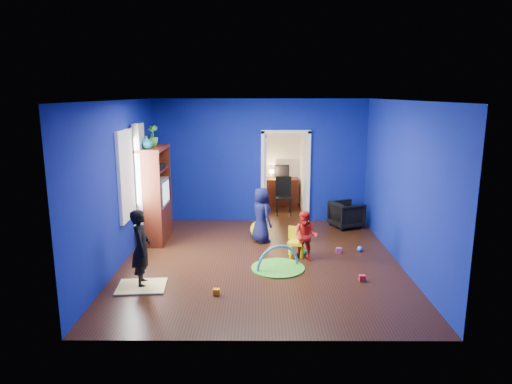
{
  "coord_description": "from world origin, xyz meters",
  "views": [
    {
      "loc": [
        -0.05,
        -7.9,
        3.02
      ],
      "look_at": [
        -0.09,
        0.4,
        1.21
      ],
      "focal_mm": 32.0,
      "sensor_mm": 36.0,
      "label": 1
    }
  ],
  "objects_px": {
    "crt_tv": "(155,192)",
    "kid_chair": "(296,244)",
    "child_black": "(141,248)",
    "tv_armoire": "(153,194)",
    "child_navy": "(261,215)",
    "toddler_red": "(305,236)",
    "play_mat": "(278,268)",
    "vase": "(147,142)",
    "hopper_ball": "(259,229)",
    "armchair": "(346,214)",
    "study_desk": "(282,192)",
    "folding_chair": "(284,197)"
  },
  "relations": [
    {
      "from": "toddler_red",
      "to": "crt_tv",
      "type": "xyz_separation_m",
      "value": [
        -3.0,
        1.19,
        0.56
      ]
    },
    {
      "from": "child_navy",
      "to": "crt_tv",
      "type": "bearing_deg",
      "value": 55.86
    },
    {
      "from": "armchair",
      "to": "folding_chair",
      "type": "xyz_separation_m",
      "value": [
        -1.38,
        1.1,
        0.16
      ]
    },
    {
      "from": "toddler_red",
      "to": "tv_armoire",
      "type": "relative_size",
      "value": 0.47
    },
    {
      "from": "toddler_red",
      "to": "hopper_ball",
      "type": "distance_m",
      "value": 1.6
    },
    {
      "from": "tv_armoire",
      "to": "kid_chair",
      "type": "bearing_deg",
      "value": -18.85
    },
    {
      "from": "vase",
      "to": "folding_chair",
      "type": "relative_size",
      "value": 0.27
    },
    {
      "from": "tv_armoire",
      "to": "hopper_ball",
      "type": "bearing_deg",
      "value": 3.56
    },
    {
      "from": "toddler_red",
      "to": "kid_chair",
      "type": "height_order",
      "value": "toddler_red"
    },
    {
      "from": "toddler_red",
      "to": "folding_chair",
      "type": "relative_size",
      "value": 1.01
    },
    {
      "from": "armchair",
      "to": "play_mat",
      "type": "height_order",
      "value": "armchair"
    },
    {
      "from": "child_navy",
      "to": "tv_armoire",
      "type": "xyz_separation_m",
      "value": [
        -2.24,
        0.11,
        0.41
      ]
    },
    {
      "from": "toddler_red",
      "to": "kid_chair",
      "type": "relative_size",
      "value": 1.86
    },
    {
      "from": "toddler_red",
      "to": "tv_armoire",
      "type": "distance_m",
      "value": 3.3
    },
    {
      "from": "tv_armoire",
      "to": "kid_chair",
      "type": "distance_m",
      "value": 3.14
    },
    {
      "from": "hopper_ball",
      "to": "folding_chair",
      "type": "height_order",
      "value": "folding_chair"
    },
    {
      "from": "toddler_red",
      "to": "kid_chair",
      "type": "bearing_deg",
      "value": 146.87
    },
    {
      "from": "hopper_ball",
      "to": "play_mat",
      "type": "xyz_separation_m",
      "value": [
        0.33,
        -1.74,
        -0.17
      ]
    },
    {
      "from": "child_navy",
      "to": "hopper_ball",
      "type": "distance_m",
      "value": 0.46
    },
    {
      "from": "tv_armoire",
      "to": "play_mat",
      "type": "bearing_deg",
      "value": -32.47
    },
    {
      "from": "child_black",
      "to": "hopper_ball",
      "type": "height_order",
      "value": "child_black"
    },
    {
      "from": "child_black",
      "to": "crt_tv",
      "type": "height_order",
      "value": "crt_tv"
    },
    {
      "from": "vase",
      "to": "child_navy",
      "type": "bearing_deg",
      "value": 4.75
    },
    {
      "from": "toddler_red",
      "to": "folding_chair",
      "type": "bearing_deg",
      "value": 113.82
    },
    {
      "from": "child_navy",
      "to": "tv_armoire",
      "type": "relative_size",
      "value": 0.58
    },
    {
      "from": "armchair",
      "to": "kid_chair",
      "type": "xyz_separation_m",
      "value": [
        -1.31,
        -1.94,
        -0.05
      ]
    },
    {
      "from": "kid_chair",
      "to": "study_desk",
      "type": "xyz_separation_m",
      "value": [
        -0.07,
        4.0,
        0.12
      ]
    },
    {
      "from": "vase",
      "to": "child_black",
      "type": "bearing_deg",
      "value": -80.97
    },
    {
      "from": "child_black",
      "to": "play_mat",
      "type": "bearing_deg",
      "value": -82.68
    },
    {
      "from": "kid_chair",
      "to": "folding_chair",
      "type": "bearing_deg",
      "value": 109.56
    },
    {
      "from": "crt_tv",
      "to": "kid_chair",
      "type": "height_order",
      "value": "crt_tv"
    },
    {
      "from": "play_mat",
      "to": "child_navy",
      "type": "bearing_deg",
      "value": 100.76
    },
    {
      "from": "play_mat",
      "to": "armchair",
      "type": "bearing_deg",
      "value": 56.71
    },
    {
      "from": "child_black",
      "to": "crt_tv",
      "type": "relative_size",
      "value": 1.79
    },
    {
      "from": "armchair",
      "to": "crt_tv",
      "type": "distance_m",
      "value": 4.33
    },
    {
      "from": "armchair",
      "to": "child_navy",
      "type": "xyz_separation_m",
      "value": [
        -1.96,
        -1.07,
        0.27
      ]
    },
    {
      "from": "study_desk",
      "to": "kid_chair",
      "type": "bearing_deg",
      "value": -89.05
    },
    {
      "from": "child_black",
      "to": "tv_armoire",
      "type": "bearing_deg",
      "value": -2.68
    },
    {
      "from": "child_black",
      "to": "hopper_ball",
      "type": "relative_size",
      "value": 3.37
    },
    {
      "from": "tv_armoire",
      "to": "vase",
      "type": "bearing_deg",
      "value": -90.0
    },
    {
      "from": "child_navy",
      "to": "play_mat",
      "type": "height_order",
      "value": "child_navy"
    },
    {
      "from": "child_black",
      "to": "toddler_red",
      "type": "distance_m",
      "value": 2.95
    },
    {
      "from": "vase",
      "to": "crt_tv",
      "type": "bearing_deg",
      "value": 82.41
    },
    {
      "from": "tv_armoire",
      "to": "crt_tv",
      "type": "relative_size",
      "value": 2.8
    },
    {
      "from": "play_mat",
      "to": "study_desk",
      "type": "bearing_deg",
      "value": 86.28
    },
    {
      "from": "armchair",
      "to": "folding_chair",
      "type": "distance_m",
      "value": 1.77
    },
    {
      "from": "child_black",
      "to": "vase",
      "type": "height_order",
      "value": "vase"
    },
    {
      "from": "armchair",
      "to": "child_navy",
      "type": "height_order",
      "value": "child_navy"
    },
    {
      "from": "armchair",
      "to": "hopper_ball",
      "type": "distance_m",
      "value": 2.17
    },
    {
      "from": "child_black",
      "to": "play_mat",
      "type": "height_order",
      "value": "child_black"
    }
  ]
}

